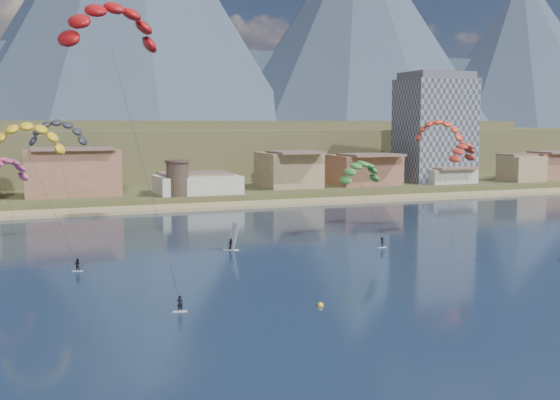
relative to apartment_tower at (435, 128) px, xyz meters
The scene contains 16 objects.
ground 154.68m from the apartment_tower, 123.59° to the right, with size 2400.00×2400.00×0.00m, color black.
beach 89.54m from the apartment_tower, 165.49° to the right, with size 2200.00×12.00×0.90m.
land 440.64m from the apartment_tower, 101.13° to the left, with size 2200.00×900.00×4.00m.
foothills 122.11m from the apartment_tower, 120.93° to the left, with size 940.00×210.00×18.00m.
mountain_ridge 715.12m from the apartment_tower, 98.15° to the left, with size 2060.00×480.00×400.00m.
apartment_tower is the anchor object (origin of this frame).
watchtower 82.02m from the apartment_tower, behind, with size 5.82×5.82×8.60m.
kitesurfer_red 140.20m from the apartment_tower, 138.25° to the right, with size 12.74×16.77×34.24m.
kitesurfer_yellow 132.16m from the apartment_tower, 148.94° to the right, with size 11.61×16.19×22.45m.
kitesurfer_green 90.78m from the apartment_tower, 131.23° to the right, with size 9.40×15.91×16.14m.
distant_kite_pink 132.43m from the apartment_tower, 151.90° to the right, with size 8.83×8.11×16.00m.
distant_kite_dark 121.09m from the apartment_tower, 153.53° to the right, with size 10.30×6.84×21.37m.
distant_kite_orange 75.53m from the apartment_tower, 122.87° to the right, with size 8.99×9.11×21.38m.
distant_kite_red 85.04m from the apartment_tower, 120.20° to the right, with size 7.92×7.18×17.48m.
windsurfer 113.87m from the apartment_tower, 138.72° to the right, with size 2.60×2.63×4.16m.
buoy 138.90m from the apartment_tower, 128.14° to the right, with size 0.67×0.67×0.67m.
Camera 1 is at (-28.82, -44.43, 19.27)m, focal length 43.67 mm.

